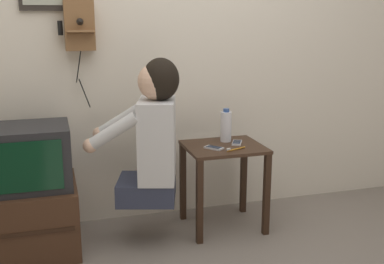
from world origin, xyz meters
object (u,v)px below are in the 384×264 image
Objects in this scene: person at (153,132)px; toothbrush at (235,149)px; water_bottle at (226,126)px; television at (21,157)px; wall_phone_antique at (79,25)px; cell_phone_spare at (237,143)px; cell_phone_held at (214,148)px.

person is 0.55m from toothbrush.
water_bottle is at bearing -27.28° from toothbrush.
person reaches higher than television.
wall_phone_antique reaches higher than television.
cell_phone_spare is at bearing -48.28° from toothbrush.
toothbrush is at bearing -78.19° from person.
person reaches higher than water_bottle.
cell_phone_spare is (1.39, 0.02, -0.02)m from television.
television reaches higher than toothbrush.
person is 3.92× the size of water_bottle.
cell_phone_spare is (0.61, 0.11, -0.14)m from person.
television reaches higher than cell_phone_spare.
wall_phone_antique is at bearing 36.76° from television.
water_bottle is at bearing -55.00° from person.
television reaches higher than cell_phone_held.
television is 1.35m from water_bottle.
toothbrush is at bearing -5.45° from television.
cell_phone_spare is 0.14m from water_bottle.
person is 6.58× the size of cell_phone_spare.
toothbrush is (-0.02, -0.23, -0.10)m from water_bottle.
television is 0.92m from wall_phone_antique.
cell_phone_spare is at bearing -15.36° from wall_phone_antique.
person is at bearing -143.24° from cell_phone_spare.
cell_phone_spare is at bearing -56.15° from water_bottle.
cell_phone_held is (0.80, -0.35, -0.79)m from wall_phone_antique.
water_bottle is (0.14, 0.16, 0.10)m from cell_phone_held.
person is 0.80m from television.
television is at bearing -152.20° from cell_phone_spare.
person is 0.59m from water_bottle.
person is 6.73× the size of cell_phone_held.
wall_phone_antique is at bearing 62.11° from person.
wall_phone_antique reaches higher than cell_phone_spare.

